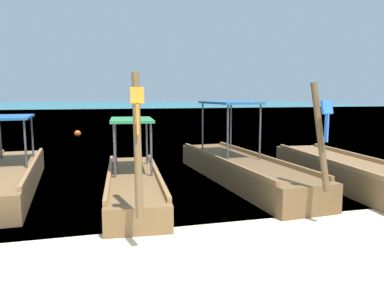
% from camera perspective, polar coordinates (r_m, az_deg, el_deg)
% --- Properties ---
extents(ground, '(120.00, 120.00, 0.00)m').
position_cam_1_polar(ground, '(4.97, 13.75, -20.69)').
color(ground, beige).
extents(sea_water, '(120.00, 120.00, 0.00)m').
position_cam_1_polar(sea_water, '(66.23, -12.95, 5.42)').
color(sea_water, '#147A89').
rests_on(sea_water, ground).
extents(longtail_boat_green_ribbon, '(1.50, 6.00, 2.48)m').
position_cam_1_polar(longtail_boat_green_ribbon, '(10.06, -26.46, -4.58)').
color(longtail_boat_green_ribbon, brown).
rests_on(longtail_boat_green_ribbon, ground).
extents(longtail_boat_orange_ribbon, '(1.51, 5.61, 2.71)m').
position_cam_1_polar(longtail_boat_orange_ribbon, '(8.64, -9.06, -5.97)').
color(longtail_boat_orange_ribbon, brown).
rests_on(longtail_boat_orange_ribbon, ground).
extents(longtail_boat_blue_ribbon, '(1.76, 6.73, 2.58)m').
position_cam_1_polar(longtail_boat_blue_ribbon, '(10.04, 7.58, -3.74)').
color(longtail_boat_blue_ribbon, brown).
rests_on(longtail_boat_blue_ribbon, ground).
extents(longtail_boat_yellow_ribbon, '(1.73, 7.12, 2.56)m').
position_cam_1_polar(longtail_boat_yellow_ribbon, '(10.07, 24.08, -4.52)').
color(longtail_boat_yellow_ribbon, brown).
rests_on(longtail_boat_yellow_ribbon, ground).
extents(mooring_buoy_near, '(0.37, 0.37, 0.37)m').
position_cam_1_polar(mooring_buoy_near, '(21.53, -17.35, 1.56)').
color(mooring_buoy_near, '#EA5119').
rests_on(mooring_buoy_near, sea_water).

